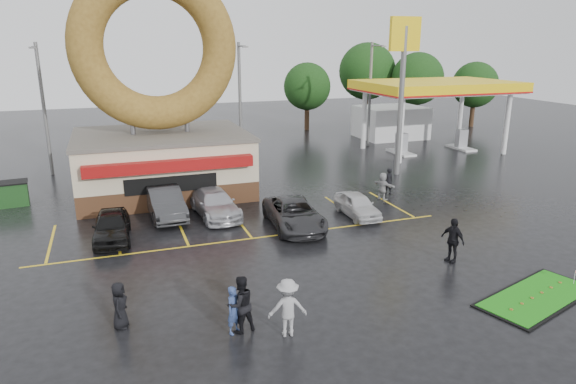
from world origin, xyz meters
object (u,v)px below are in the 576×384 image
object	(u,v)px
streetlight_left	(44,106)
person_cameraman	(453,240)
car_white	(357,205)
dumpster	(11,194)
donut_shop	(160,120)
car_silver	(215,203)
shell_sign	(403,67)
gas_station	(415,104)
car_grey	(294,214)
streetlight_mid	(240,98)
car_black	(112,226)
streetlight_right	(370,92)
putting_green	(537,297)
person_blue	(234,310)
car_dgrey	(165,203)

from	to	relation	value
streetlight_left	person_cameraman	size ratio (longest dim) A/B	4.65
car_white	dumpster	bearing A→B (deg)	155.85
donut_shop	car_silver	bearing A→B (deg)	-70.36
donut_shop	shell_sign	size ratio (longest dim) A/B	1.27
car_white	person_cameraman	size ratio (longest dim) A/B	1.88
gas_station	car_grey	distance (m)	24.47
car_silver	car_grey	size ratio (longest dim) A/B	0.94
streetlight_mid	car_black	bearing A→B (deg)	-123.49
streetlight_left	streetlight_right	distance (m)	26.08
donut_shop	shell_sign	bearing A→B (deg)	-3.47
car_black	car_silver	size ratio (longest dim) A/B	0.86
donut_shop	streetlight_left	bearing A→B (deg)	135.22
shell_sign	car_white	world-z (taller)	shell_sign
streetlight_left	streetlight_mid	bearing A→B (deg)	4.09
shell_sign	donut_shop	bearing A→B (deg)	176.53
shell_sign	putting_green	world-z (taller)	shell_sign
person_blue	putting_green	distance (m)	11.09
shell_sign	streetlight_right	bearing A→B (deg)	73.17
streetlight_right	car_black	bearing A→B (deg)	-143.45
streetlight_right	dumpster	xyz separation A→B (m)	(-27.58, -8.94, -4.13)
car_grey	putting_green	bearing A→B (deg)	-55.64
gas_station	streetlight_mid	distance (m)	16.04
streetlight_right	car_white	world-z (taller)	streetlight_right
streetlight_mid	car_white	distance (m)	16.86
shell_sign	streetlight_left	distance (m)	24.46
streetlight_mid	person_cameraman	world-z (taller)	streetlight_mid
donut_shop	person_blue	xyz separation A→B (m)	(0.27, -17.32, -3.66)
shell_sign	person_blue	distance (m)	23.63
car_silver	car_white	distance (m)	7.62
streetlight_left	car_silver	distance (m)	16.06
gas_station	car_dgrey	world-z (taller)	gas_station
car_silver	dumpster	world-z (taller)	car_silver
car_black	person_cameraman	world-z (taller)	person_cameraman
streetlight_left	streetlight_mid	size ratio (longest dim) A/B	1.00
streetlight_mid	car_black	xyz separation A→B (m)	(-10.25, -15.50, -4.09)
streetlight_left	car_black	distance (m)	15.52
streetlight_left	streetlight_mid	distance (m)	14.04
car_dgrey	person_cameraman	size ratio (longest dim) A/B	2.46
donut_shop	dumpster	xyz separation A→B (m)	(-8.58, 0.00, -3.81)
car_dgrey	person_cameraman	distance (m)	14.68
car_black	shell_sign	bearing A→B (deg)	21.99
car_white	car_dgrey	bearing A→B (deg)	162.09
person_blue	car_white	bearing A→B (deg)	9.29
car_white	putting_green	distance (m)	10.69
streetlight_right	dumpster	bearing A→B (deg)	-162.04
donut_shop	car_black	distance (m)	9.05
car_grey	dumpster	distance (m)	16.53
streetlight_right	car_grey	xyz separation A→B (m)	(-13.58, -17.73, -4.08)
person_blue	car_black	bearing A→B (deg)	73.67
streetlight_right	person_blue	world-z (taller)	streetlight_right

